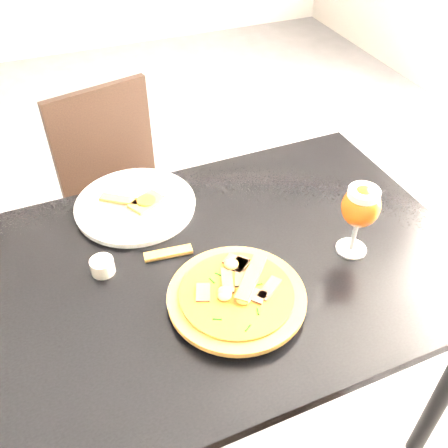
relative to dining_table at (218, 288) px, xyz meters
name	(u,v)px	position (x,y,z in m)	size (l,w,h in m)	color
ground	(120,366)	(-0.27, 0.32, -0.66)	(6.00, 6.00, 0.00)	#505052
dining_table	(218,288)	(0.00, 0.00, 0.00)	(1.22, 0.82, 0.75)	black
chair_far	(124,196)	(-0.10, 0.70, -0.19)	(0.47, 0.47, 0.85)	black
plate_main	(234,297)	(-0.01, -0.12, 0.10)	(0.29, 0.29, 0.02)	white
pizza	(237,295)	(-0.01, -0.13, 0.12)	(0.30, 0.30, 0.03)	olive
plate_second	(136,205)	(-0.13, 0.28, 0.10)	(0.32, 0.32, 0.02)	white
crust_scraps	(138,201)	(-0.12, 0.27, 0.11)	(0.17, 0.13, 0.01)	olive
loose_crust	(168,253)	(-0.10, 0.07, 0.09)	(0.12, 0.03, 0.01)	olive
sauce_cup	(102,266)	(-0.26, 0.07, 0.11)	(0.06, 0.06, 0.04)	beige
beer_glass	(361,207)	(0.32, -0.08, 0.23)	(0.09, 0.09, 0.19)	#B7BDC1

